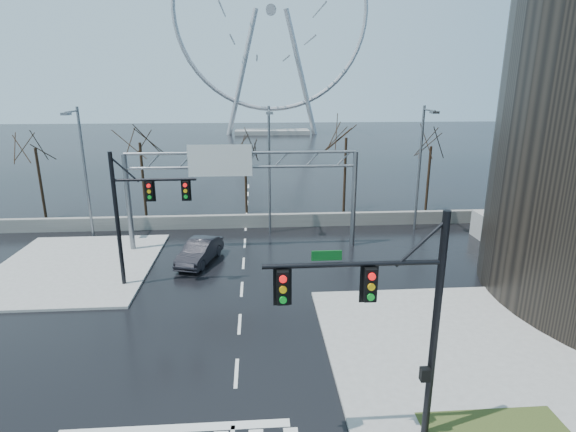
{
  "coord_description": "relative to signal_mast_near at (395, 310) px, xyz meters",
  "views": [
    {
      "loc": [
        1.0,
        -16.16,
        11.49
      ],
      "look_at": [
        2.82,
        9.43,
        4.0
      ],
      "focal_mm": 28.0,
      "sensor_mm": 36.0,
      "label": 1
    }
  ],
  "objects": [
    {
      "name": "tree_left",
      "position": [
        -14.14,
        27.54,
        1.1
      ],
      "size": [
        3.75,
        3.75,
        7.5
      ],
      "color": "black",
      "rests_on": "ground"
    },
    {
      "name": "streetlight_left",
      "position": [
        -17.14,
        22.2,
        1.01
      ],
      "size": [
        0.5,
        2.55,
        10.0
      ],
      "color": "slate",
      "rests_on": "ground"
    },
    {
      "name": "ground",
      "position": [
        -5.14,
        4.04,
        -4.87
      ],
      "size": [
        260.0,
        260.0,
        0.0
      ],
      "primitive_type": "plane",
      "color": "black",
      "rests_on": "ground"
    },
    {
      "name": "tree_right",
      "position": [
        3.86,
        27.54,
        1.34
      ],
      "size": [
        3.9,
        3.9,
        7.8
      ],
      "color": "black",
      "rests_on": "ground"
    },
    {
      "name": "tree_far_right",
      "position": [
        11.86,
        28.04,
        0.54
      ],
      "size": [
        3.4,
        3.4,
        6.8
      ],
      "color": "black",
      "rests_on": "ground"
    },
    {
      "name": "signal_mast_far",
      "position": [
        -11.01,
        13.0,
        -0.04
      ],
      "size": [
        4.72,
        0.41,
        8.0
      ],
      "color": "black",
      "rests_on": "ground"
    },
    {
      "name": "sidewalk_far",
      "position": [
        -16.14,
        16.04,
        -4.8
      ],
      "size": [
        10.0,
        12.0,
        0.15
      ],
      "primitive_type": "cube",
      "color": "gray",
      "rests_on": "ground"
    },
    {
      "name": "car",
      "position": [
        -8.06,
        16.45,
        -4.09
      ],
      "size": [
        2.95,
        5.0,
        1.56
      ],
      "primitive_type": "imported",
      "rotation": [
        0.0,
        0.0,
        -0.3
      ],
      "color": "black",
      "rests_on": "ground"
    },
    {
      "name": "signal_mast_near",
      "position": [
        0.0,
        0.0,
        0.0
      ],
      "size": [
        5.52,
        0.41,
        8.0
      ],
      "color": "black",
      "rests_on": "ground"
    },
    {
      "name": "barrier_wall",
      "position": [
        -5.14,
        24.04,
        -4.32
      ],
      "size": [
        52.0,
        0.5,
        1.1
      ],
      "primitive_type": "cube",
      "color": "slate",
      "rests_on": "ground"
    },
    {
      "name": "sign_gantry",
      "position": [
        -5.52,
        19.0,
        0.31
      ],
      "size": [
        16.36,
        0.4,
        7.6
      ],
      "color": "slate",
      "rests_on": "ground"
    },
    {
      "name": "tree_center",
      "position": [
        -5.14,
        28.54,
        0.3
      ],
      "size": [
        3.25,
        3.25,
        6.5
      ],
      "color": "black",
      "rests_on": "ground"
    },
    {
      "name": "sidewalk_right_ext",
      "position": [
        4.86,
        6.04,
        -4.8
      ],
      "size": [
        12.0,
        10.0,
        0.15
      ],
      "primitive_type": "cube",
      "color": "gray",
      "rests_on": "ground"
    },
    {
      "name": "tree_far_left",
      "position": [
        -23.14,
        28.04,
        0.7
      ],
      "size": [
        3.5,
        3.5,
        7.0
      ],
      "color": "black",
      "rests_on": "ground"
    },
    {
      "name": "ferris_wheel",
      "position": [
        -0.14,
        99.04,
        21.26
      ],
      "size": [
        45.0,
        6.0,
        50.91
      ],
      "color": "gray",
      "rests_on": "ground"
    },
    {
      "name": "streetlight_mid",
      "position": [
        -3.14,
        22.2,
        1.01
      ],
      "size": [
        0.5,
        2.55,
        10.0
      ],
      "color": "slate",
      "rests_on": "ground"
    },
    {
      "name": "streetlight_right",
      "position": [
        8.86,
        22.2,
        1.01
      ],
      "size": [
        0.5,
        2.55,
        10.0
      ],
      "color": "slate",
      "rests_on": "ground"
    }
  ]
}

